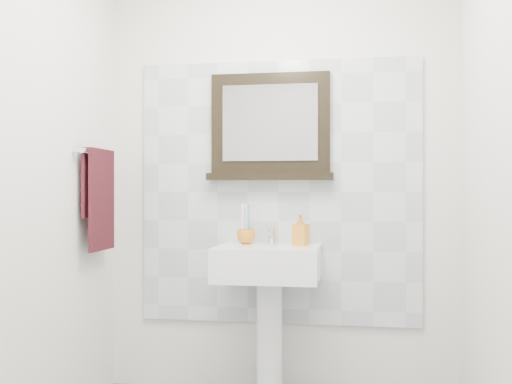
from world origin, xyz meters
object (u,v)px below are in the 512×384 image
at_px(soap_dispenser, 301,229).
at_px(hand_towel, 99,191).
at_px(framed_mirror, 270,129).
at_px(toothbrush_cup, 246,237).
at_px(pedestal_sink, 268,280).

xyz_separation_m(soap_dispenser, hand_towel, (-1.08, -0.22, 0.21)).
bearing_deg(framed_mirror, toothbrush_cup, -147.39).
bearing_deg(soap_dispenser, pedestal_sink, -128.65).
height_order(pedestal_sink, soap_dispenser, soap_dispenser).
bearing_deg(pedestal_sink, hand_towel, -172.75).
height_order(toothbrush_cup, hand_towel, hand_towel).
xyz_separation_m(pedestal_sink, toothbrush_cup, (-0.14, 0.11, 0.22)).
distance_m(toothbrush_cup, hand_towel, 0.84).
relative_size(pedestal_sink, framed_mirror, 1.34).
height_order(framed_mirror, hand_towel, framed_mirror).
height_order(soap_dispenser, framed_mirror, framed_mirror).
relative_size(soap_dispenser, hand_towel, 0.31).
relative_size(pedestal_sink, hand_towel, 1.75).
xyz_separation_m(toothbrush_cup, soap_dispenser, (0.31, -0.00, 0.04)).
bearing_deg(pedestal_sink, framed_mirror, 94.37).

